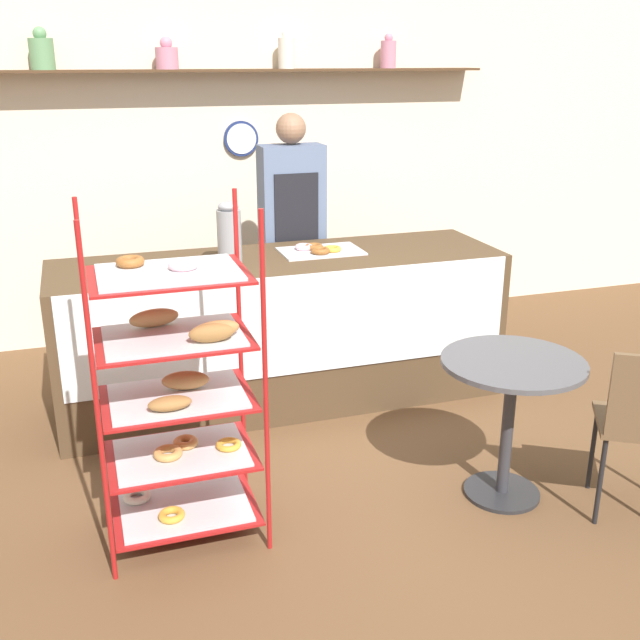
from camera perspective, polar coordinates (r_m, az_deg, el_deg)
ground_plane at (r=3.94m, az=1.97°, el=-13.14°), size 14.00×14.00×0.00m
back_wall at (r=5.97m, az=-6.93°, el=12.02°), size 10.00×0.30×2.70m
display_counter at (r=4.77m, az=-2.93°, el=-0.75°), size 2.79×0.81×0.95m
pastry_rack at (r=3.38m, az=-10.77°, el=-5.36°), size 0.71×0.52×1.56m
person_worker at (r=5.21m, az=-2.13°, el=6.65°), size 0.43×0.23×1.77m
cafe_table at (r=3.79m, az=14.31°, el=-5.56°), size 0.70×0.70×0.74m
coffee_carafe at (r=4.41m, az=-6.93°, el=6.43°), size 0.14×0.14×0.39m
donut_tray_counter at (r=4.75m, az=-0.05°, el=5.36°), size 0.51×0.33×0.05m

